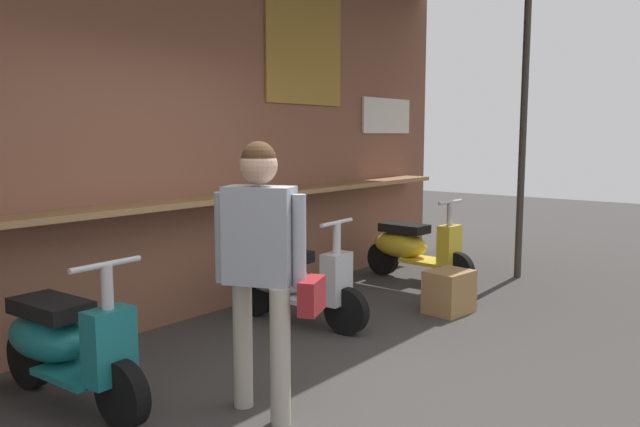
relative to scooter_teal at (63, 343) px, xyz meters
name	(u,v)px	position (x,y,z in m)	size (l,w,h in m)	color
ground_plane	(308,391)	(1.09, -1.08, -0.39)	(27.50, 27.50, 0.00)	#383533
market_stall_facade	(126,90)	(1.10, 0.83, 1.66)	(9.82, 2.08, 3.77)	brown
scooter_teal	(63,343)	(0.00, 0.00, 0.00)	(0.46, 1.40, 0.97)	#197075
scooter_silver	(291,280)	(2.17, 0.00, 0.00)	(0.50, 1.40, 0.97)	#B2B5BA
scooter_yellow	(412,247)	(4.31, 0.00, 0.00)	(0.48, 1.40, 0.97)	gold
shopper_with_handbag	(262,252)	(0.66, -1.10, 0.61)	(0.45, 0.64, 1.65)	#ADA393
merchandise_crate	(449,292)	(3.35, -0.96, -0.19)	(0.43, 0.34, 0.40)	olive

